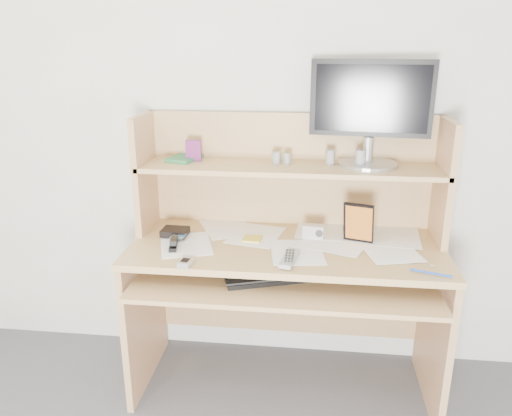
# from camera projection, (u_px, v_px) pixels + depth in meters

# --- Properties ---
(back_wall) EXTENTS (3.60, 0.04, 2.50)m
(back_wall) POSITION_uv_depth(u_px,v_px,m) (292.00, 123.00, 2.38)
(back_wall) COLOR silver
(back_wall) RESTS_ON floor
(desk) EXTENTS (1.40, 0.70, 1.30)m
(desk) POSITION_uv_depth(u_px,v_px,m) (287.00, 249.00, 2.33)
(desk) COLOR tan
(desk) RESTS_ON floor
(paper_clutter) EXTENTS (1.32, 0.54, 0.01)m
(paper_clutter) POSITION_uv_depth(u_px,v_px,m) (286.00, 244.00, 2.24)
(paper_clutter) COLOR white
(paper_clutter) RESTS_ON desk
(keyboard) EXTENTS (0.43, 0.26, 0.03)m
(keyboard) POSITION_uv_depth(u_px,v_px,m) (272.00, 276.00, 2.13)
(keyboard) COLOR black
(keyboard) RESTS_ON desk
(tv_remote) EXTENTS (0.08, 0.19, 0.02)m
(tv_remote) POSITION_uv_depth(u_px,v_px,m) (289.00, 258.00, 2.06)
(tv_remote) COLOR gray
(tv_remote) RESTS_ON paper_clutter
(flip_phone) EXTENTS (0.06, 0.09, 0.02)m
(flip_phone) POSITION_uv_depth(u_px,v_px,m) (186.00, 261.00, 2.03)
(flip_phone) COLOR silver
(flip_phone) RESTS_ON paper_clutter
(stapler) EXTENTS (0.05, 0.12, 0.04)m
(stapler) POSITION_uv_depth(u_px,v_px,m) (173.00, 242.00, 2.20)
(stapler) COLOR black
(stapler) RESTS_ON paper_clutter
(wallet) EXTENTS (0.12, 0.10, 0.03)m
(wallet) POSITION_uv_depth(u_px,v_px,m) (175.00, 232.00, 2.33)
(wallet) COLOR black
(wallet) RESTS_ON paper_clutter
(sticky_note_pad) EXTENTS (0.09, 0.09, 0.01)m
(sticky_note_pad) POSITION_uv_depth(u_px,v_px,m) (252.00, 239.00, 2.29)
(sticky_note_pad) COLOR #EBF741
(sticky_note_pad) RESTS_ON desk
(digital_camera) EXTENTS (0.10, 0.05, 0.06)m
(digital_camera) POSITION_uv_depth(u_px,v_px,m) (313.00, 231.00, 2.30)
(digital_camera) COLOR silver
(digital_camera) RESTS_ON paper_clutter
(game_case) EXTENTS (0.13, 0.05, 0.19)m
(game_case) POSITION_uv_depth(u_px,v_px,m) (359.00, 223.00, 2.22)
(game_case) COLOR black
(game_case) RESTS_ON paper_clutter
(blue_pen) EXTENTS (0.15, 0.06, 0.01)m
(blue_pen) POSITION_uv_depth(u_px,v_px,m) (431.00, 273.00, 1.94)
(blue_pen) COLOR #163AA9
(blue_pen) RESTS_ON paper_clutter
(card_box) EXTENTS (0.07, 0.03, 0.10)m
(card_box) POSITION_uv_depth(u_px,v_px,m) (193.00, 151.00, 2.34)
(card_box) COLOR maroon
(card_box) RESTS_ON desk
(shelf_book) EXTENTS (0.16, 0.19, 0.02)m
(shelf_book) POSITION_uv_depth(u_px,v_px,m) (184.00, 158.00, 2.37)
(shelf_book) COLOR #388C55
(shelf_book) RESTS_ON desk
(chip_stack_a) EXTENTS (0.04, 0.04, 0.05)m
(chip_stack_a) POSITION_uv_depth(u_px,v_px,m) (287.00, 159.00, 2.29)
(chip_stack_a) COLOR black
(chip_stack_a) RESTS_ON desk
(chip_stack_b) EXTENTS (0.05, 0.05, 0.07)m
(chip_stack_b) POSITION_uv_depth(u_px,v_px,m) (330.00, 157.00, 2.27)
(chip_stack_b) COLOR white
(chip_stack_b) RESTS_ON desk
(chip_stack_c) EXTENTS (0.05, 0.05, 0.05)m
(chip_stack_c) POSITION_uv_depth(u_px,v_px,m) (276.00, 158.00, 2.30)
(chip_stack_c) COLOR black
(chip_stack_c) RESTS_ON desk
(chip_stack_d) EXTENTS (0.05, 0.05, 0.08)m
(chip_stack_d) POSITION_uv_depth(u_px,v_px,m) (360.00, 159.00, 2.22)
(chip_stack_d) COLOR white
(chip_stack_d) RESTS_ON desk
(monitor) EXTENTS (0.54, 0.27, 0.47)m
(monitor) POSITION_uv_depth(u_px,v_px,m) (371.00, 110.00, 2.22)
(monitor) COLOR #A8A9AD
(monitor) RESTS_ON desk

